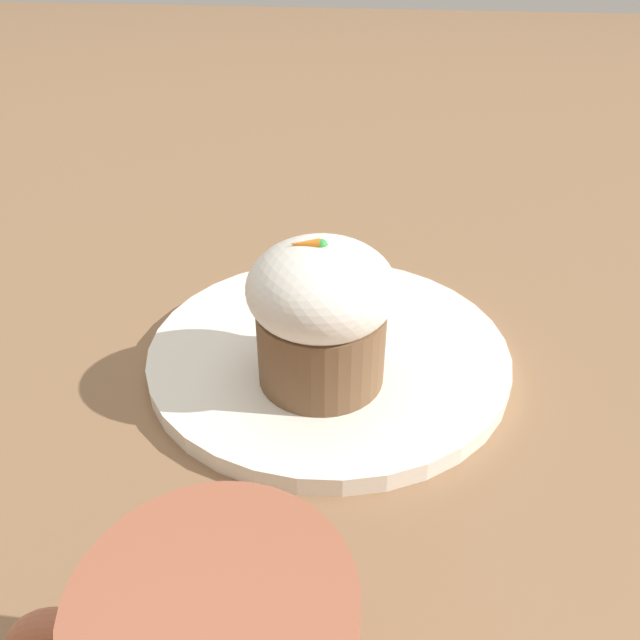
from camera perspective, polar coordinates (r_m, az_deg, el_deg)
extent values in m
plane|color=#846042|center=(0.46, 0.79, -3.58)|extent=(4.00, 4.00, 0.00)
cylinder|color=white|center=(0.46, 0.79, -2.91)|extent=(0.26, 0.26, 0.01)
cylinder|color=brown|center=(0.41, 0.00, -2.23)|extent=(0.08, 0.08, 0.05)
ellipsoid|color=white|center=(0.38, 0.00, 2.97)|extent=(0.09, 0.09, 0.06)
cone|color=orange|center=(0.37, -1.41, 6.89)|extent=(0.02, 0.01, 0.01)
sphere|color=green|center=(0.37, 0.15, 6.79)|extent=(0.01, 0.01, 0.01)
cube|color=#B7B7BC|center=(0.50, 3.43, 1.59)|extent=(0.02, 0.09, 0.00)
ellipsoid|color=#B7B7BC|center=(0.44, 3.71, -2.37)|extent=(0.04, 0.05, 0.01)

